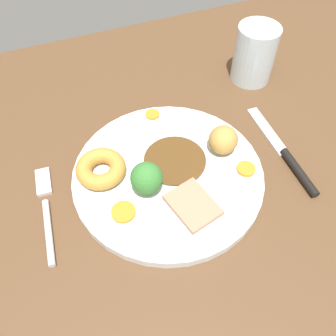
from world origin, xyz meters
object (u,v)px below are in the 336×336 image
carrot_coin_front (123,212)px  carrot_coin_side (152,114)px  meat_slice_main (195,204)px  roast_potato_left (223,140)px  carrot_coin_back (246,169)px  water_glass (254,54)px  broccoli_floret (146,176)px  yorkshire_pudding (101,169)px  knife (287,156)px  dinner_plate (168,175)px  fork (46,210)px

carrot_coin_front → carrot_coin_side: carrot_coin_front is taller
meat_slice_main → carrot_coin_front: 9.27cm
roast_potato_left → carrot_coin_back: roast_potato_left is taller
carrot_coin_front → water_glass: bearing=33.2°
broccoli_floret → yorkshire_pudding: bearing=137.2°
carrot_coin_front → broccoli_floret: (4.08, 2.59, 2.47)cm
roast_potato_left → broccoli_floret: broccoli_floret is taller
carrot_coin_back → broccoli_floret: bearing=170.8°
carrot_coin_side → knife: 21.64cm
dinner_plate → meat_slice_main: meat_slice_main is taller
dinner_plate → meat_slice_main: 6.61cm
roast_potato_left → broccoli_floret: size_ratio=0.90×
broccoli_floret → knife: size_ratio=0.27×
yorkshire_pudding → knife: size_ratio=0.38×
carrot_coin_side → knife: (15.96, -14.57, -1.16)cm
dinner_plate → carrot_coin_front: carrot_coin_front is taller
carrot_coin_front → broccoli_floret: size_ratio=0.64×
yorkshire_pudding → broccoli_floret: size_ratio=1.40×
fork → carrot_coin_back: bearing=-94.4°
roast_potato_left → carrot_coin_front: size_ratio=1.40×
yorkshire_pudding → carrot_coin_back: 20.28cm
dinner_plate → broccoli_floret: 5.23cm
roast_potato_left → carrot_coin_front: (-16.75, -5.07, -1.75)cm
meat_slice_main → water_glass: bearing=46.3°
broccoli_floret → dinner_plate: bearing=20.7°
carrot_coin_front → carrot_coin_side: bearing=58.0°
carrot_coin_back → fork: carrot_coin_back is taller
fork → yorkshire_pudding: bearing=-69.7°
knife → water_glass: bearing=-11.2°
dinner_plate → fork: (-17.15, 0.89, -0.31)cm
meat_slice_main → fork: meat_slice_main is taller
dinner_plate → fork: dinner_plate is taller
roast_potato_left → dinner_plate: bearing=-173.1°
carrot_coin_front → water_glass: (29.99, 19.61, 3.28)cm
meat_slice_main → water_glass: 30.63cm
carrot_coin_side → water_glass: 20.99cm
yorkshire_pudding → water_glass: water_glass is taller
yorkshire_pudding → roast_potato_left: (17.66, -2.13, 0.88)cm
carrot_coin_front → fork: size_ratio=0.21×
roast_potato_left → carrot_coin_side: bearing=124.1°
roast_potato_left → knife: (8.89, -4.13, -2.95)cm
yorkshire_pudding → fork: 9.04cm
knife → roast_potato_left: bearing=67.1°
carrot_coin_front → water_glass: size_ratio=0.32×
knife → yorkshire_pudding: bearing=78.7°
yorkshire_pudding → carrot_coin_back: bearing=-19.9°
knife → meat_slice_main: bearing=103.4°
carrot_coin_back → knife: (7.49, 0.62, -1.19)cm
carrot_coin_side → carrot_coin_back: bearing=-60.9°
meat_slice_main → carrot_coin_side: bearing=87.7°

